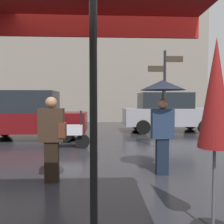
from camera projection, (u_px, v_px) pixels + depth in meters
The scene contains 9 objects.
ground_plane at pixel (126, 223), 2.95m from camera, with size 60.00×60.00×0.00m, color #26262B.
folded_patio_umbrella_near at pixel (215, 103), 2.65m from camera, with size 0.51×0.51×2.27m.
pedestrian_with_umbrella at pixel (163, 102), 4.81m from camera, with size 0.93×0.93×1.98m.
pedestrian_with_bag at pixel (52, 134), 4.38m from camera, with size 0.50×0.24×1.62m.
parked_scooter at pixel (66, 132), 7.50m from camera, with size 1.46×0.32×1.23m.
parked_car_left at pixel (30, 115), 9.36m from camera, with size 4.37×1.91×1.94m.
parked_car_right at pixel (167, 112), 11.70m from camera, with size 4.51×2.02×1.95m.
street_signpost at pixel (165, 91), 7.14m from camera, with size 1.08×0.08×3.08m.
building_block at pixel (105, 23), 18.11m from camera, with size 15.18×3.08×15.19m, color gray.
Camera 1 is at (-0.32, -2.87, 1.55)m, focal length 37.27 mm.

